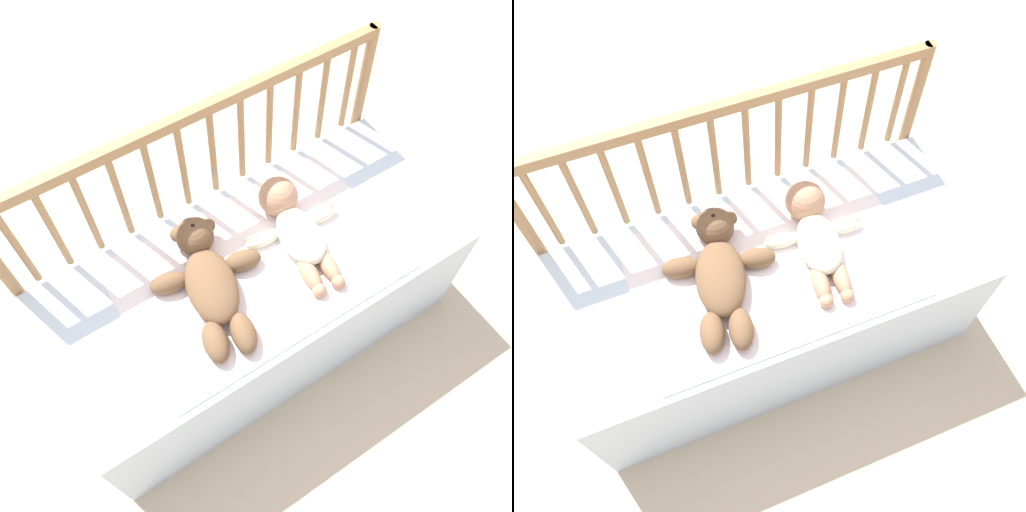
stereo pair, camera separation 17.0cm
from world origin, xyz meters
TOP-DOWN VIEW (x-y plane):
  - ground_plane at (0.00, 0.00)m, footprint 12.00×12.00m
  - crib_mattress at (0.00, 0.00)m, footprint 1.33×0.60m
  - crib_rail at (0.00, 0.32)m, footprint 1.33×0.04m
  - blanket at (-0.00, -0.01)m, footprint 0.85×0.54m
  - teddy_bear at (-0.15, 0.01)m, footprint 0.35×0.47m
  - baby at (0.16, 0.03)m, footprint 0.33×0.42m

SIDE VIEW (x-z plane):
  - ground_plane at x=0.00m, z-range 0.00..0.00m
  - crib_mattress at x=0.00m, z-range 0.00..0.47m
  - blanket at x=0.00m, z-range 0.47..0.48m
  - teddy_bear at x=-0.15m, z-range 0.45..0.58m
  - baby at x=0.16m, z-range 0.45..0.58m
  - crib_rail at x=0.00m, z-range 0.18..1.04m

